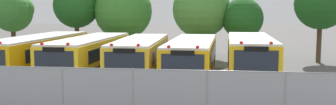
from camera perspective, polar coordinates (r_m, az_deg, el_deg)
name	(u,v)px	position (r m, az deg, el deg)	size (l,w,h in m)	color
ground_plane	(140,78)	(23.47, -4.27, -3.82)	(160.00, 160.00, 0.00)	#514F4C
school_bus_0	(39,54)	(25.36, -18.83, -0.20)	(2.79, 10.90, 2.64)	#EAA80C
school_bus_1	(90,55)	(24.27, -11.66, -0.35)	(2.72, 10.35, 2.58)	yellow
school_bus_2	(141,56)	(23.21, -4.11, -0.58)	(2.74, 9.61, 2.55)	yellow
school_bus_3	(192,58)	(22.65, 3.65, -0.76)	(2.75, 10.22, 2.54)	#EAA80C
school_bus_4	(250,57)	(22.75, 12.18, -0.63)	(2.74, 9.49, 2.73)	yellow
tree_0	(14,12)	(36.11, -22.09, 5.68)	(3.56, 3.51, 5.70)	#4C3823
tree_1	(76,4)	(34.65, -13.68, 7.10)	(3.99, 3.99, 6.52)	#4C3823
tree_2	(125,11)	(33.98, -6.52, 6.14)	(5.12, 5.12, 6.60)	#4C3823
tree_3	(203,9)	(32.71, 5.28, 6.57)	(4.88, 4.88, 6.60)	#4C3823
tree_4	(241,18)	(32.22, 10.88, 5.11)	(3.50, 3.42, 5.14)	#4C3823
tree_5	(321,3)	(32.11, 21.94, 6.84)	(4.03, 4.03, 6.64)	#4C3823
chainlink_fence	(98,93)	(14.77, -10.51, -5.98)	(19.41, 0.07, 2.02)	#9EA0A3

